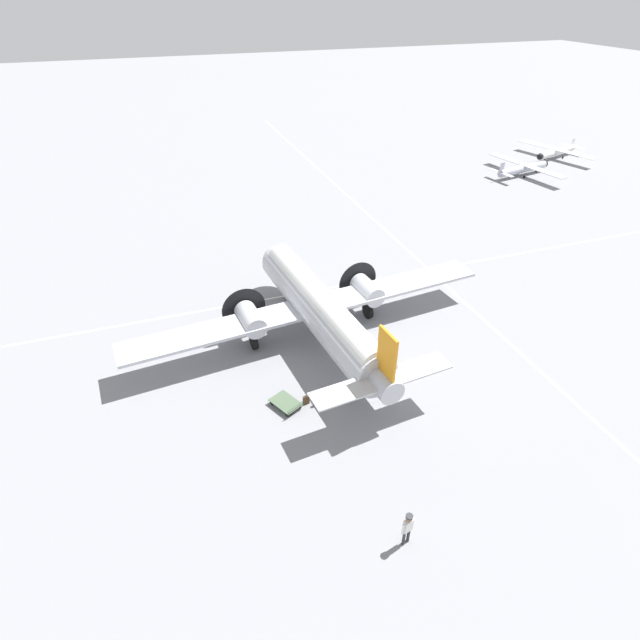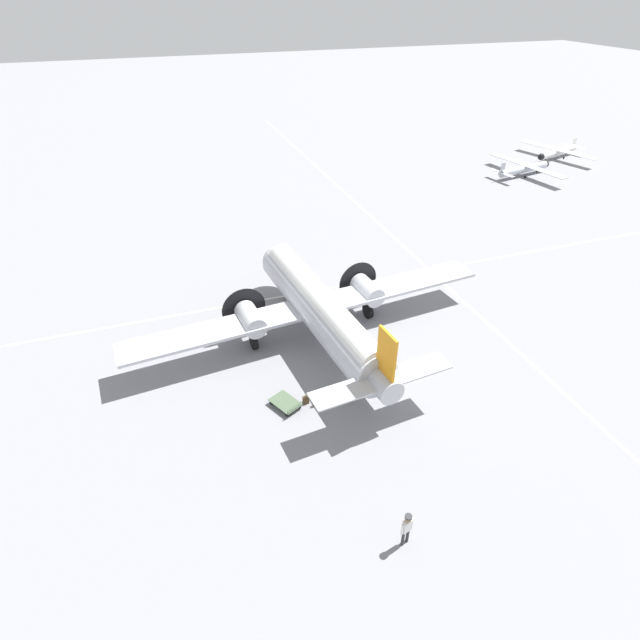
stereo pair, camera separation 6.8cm
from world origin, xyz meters
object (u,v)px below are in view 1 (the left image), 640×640
light_aircraft_taxiing (556,152)px  traffic_cone (366,371)px  suitcase_upright_spare (317,402)px  baggage_cart (286,403)px  crew_foreground (408,526)px  airliner_main (317,305)px  suitcase_near_door (306,400)px  light_aircraft_distant (524,168)px  passenger_boarding (354,385)px

light_aircraft_taxiing → traffic_cone: (-40.71, -31.54, -0.62)m
light_aircraft_taxiing → traffic_cone: 51.50m
suitcase_upright_spare → baggage_cart: (-1.65, 0.48, 0.06)m
baggage_cart → light_aircraft_taxiing: (45.93, 32.58, 0.57)m
crew_foreground → airliner_main: bearing=69.6°
suitcase_near_door → suitcase_upright_spare: size_ratio=1.20×
airliner_main → suitcase_near_door: 6.61m
light_aircraft_taxiing → airliner_main: bearing=16.0°
crew_foreground → light_aircraft_distant: light_aircraft_distant is taller
passenger_boarding → traffic_cone: 2.50m
airliner_main → suitcase_upright_spare: airliner_main is taller
baggage_cart → light_aircraft_taxiing: 56.32m
suitcase_upright_spare → traffic_cone: bearing=23.2°
airliner_main → light_aircraft_distant: size_ratio=2.24×
suitcase_near_door → light_aircraft_taxiing: size_ratio=0.05×
crew_foreground → baggage_cart: bearing=89.3°
suitcase_near_door → baggage_cart: bearing=172.6°
airliner_main → suitcase_near_door: airliner_main is taller
passenger_boarding → light_aircraft_taxiing: light_aircraft_taxiing is taller
passenger_boarding → baggage_cart: size_ratio=0.91×
crew_foreground → suitcase_near_door: bearing=82.8°
light_aircraft_distant → airliner_main: bearing=-156.2°
airliner_main → light_aircraft_distant: (33.85, 22.74, -1.63)m
light_aircraft_taxiing → baggage_cart: bearing=18.7°
crew_foreground → light_aircraft_distant: size_ratio=0.17×
passenger_boarding → suitcase_near_door: (-2.57, 0.57, -0.85)m
airliner_main → baggage_cart: 7.01m
passenger_boarding → light_aircraft_taxiing: 53.79m
passenger_boarding → light_aircraft_distant: bearing=-143.6°
baggage_cart → light_aircraft_taxiing: size_ratio=0.19×
passenger_boarding → airliner_main: bearing=-94.4°
suitcase_near_door → passenger_boarding: bearing=-12.5°
airliner_main → light_aircraft_distant: bearing=-61.9°
passenger_boarding → traffic_cone: size_ratio=3.78×
airliner_main → traffic_cone: bearing=-167.2°
airliner_main → crew_foreground: size_ratio=13.24×
light_aircraft_distant → traffic_cone: size_ratio=22.69×
airliner_main → crew_foreground: (-1.24, -14.89, -1.32)m
passenger_boarding → suitcase_upright_spare: 2.24m
passenger_boarding → baggage_cart: (-3.69, 0.71, -0.84)m
suitcase_near_door → baggage_cart: (-1.13, 0.15, 0.01)m
airliner_main → suitcase_near_door: (-2.60, -5.65, -2.22)m
suitcase_near_door → airliner_main: bearing=65.3°
passenger_boarding → traffic_cone: (1.53, 1.76, -0.89)m
suitcase_near_door → light_aircraft_distant: (36.45, 28.39, 0.59)m
light_aircraft_distant → traffic_cone: light_aircraft_distant is taller
suitcase_upright_spare → baggage_cart: size_ratio=0.23×
airliner_main → passenger_boarding: (-0.03, -6.22, -1.37)m
airliner_main → light_aircraft_distant: airliner_main is taller
light_aircraft_distant → suitcase_upright_spare: bearing=-151.5°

